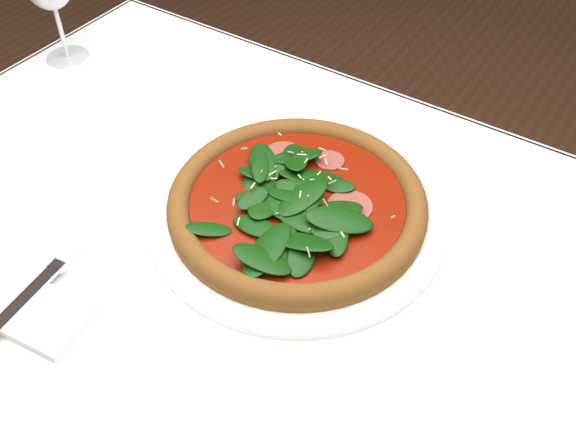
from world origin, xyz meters
The scene contains 5 objects.
dining_table centered at (0.00, 0.00, 0.65)m, with size 1.21×0.81×0.75m.
plate centered at (0.01, 0.07, 0.76)m, with size 0.39×0.39×0.02m.
pizza centered at (0.01, 0.07, 0.78)m, with size 0.37×0.37×0.04m.
napkin centered at (-0.17, -0.23, 0.76)m, with size 0.16×0.08×0.01m, color white.
fork centered at (-0.17, -0.20, 0.77)m, with size 0.04×0.18×0.00m.
Camera 1 is at (0.33, -0.43, 1.36)m, focal length 40.00 mm.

